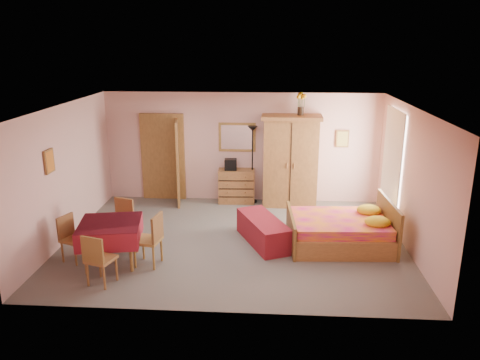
# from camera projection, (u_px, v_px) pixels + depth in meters

# --- Properties ---
(floor) EXTENTS (6.50, 6.50, 0.00)m
(floor) POSITION_uv_depth(u_px,v_px,m) (234.00, 241.00, 9.10)
(floor) COLOR #66615A
(floor) RESTS_ON ground
(ceiling) EXTENTS (6.50, 6.50, 0.00)m
(ceiling) POSITION_uv_depth(u_px,v_px,m) (233.00, 107.00, 8.36)
(ceiling) COLOR brown
(ceiling) RESTS_ON wall_back
(wall_back) EXTENTS (6.50, 0.10, 2.60)m
(wall_back) POSITION_uv_depth(u_px,v_px,m) (242.00, 148.00, 11.12)
(wall_back) COLOR #DEA9A1
(wall_back) RESTS_ON floor
(wall_front) EXTENTS (6.50, 0.10, 2.60)m
(wall_front) POSITION_uv_depth(u_px,v_px,m) (219.00, 228.00, 6.34)
(wall_front) COLOR #DEA9A1
(wall_front) RESTS_ON floor
(wall_left) EXTENTS (0.10, 5.00, 2.60)m
(wall_left) POSITION_uv_depth(u_px,v_px,m) (64.00, 174.00, 8.93)
(wall_left) COLOR #DEA9A1
(wall_left) RESTS_ON floor
(wall_right) EXTENTS (0.10, 5.00, 2.60)m
(wall_right) POSITION_uv_depth(u_px,v_px,m) (411.00, 180.00, 8.53)
(wall_right) COLOR #DEA9A1
(wall_right) RESTS_ON floor
(doorway) EXTENTS (1.06, 0.12, 2.15)m
(doorway) POSITION_uv_depth(u_px,v_px,m) (163.00, 158.00, 11.29)
(doorway) COLOR #9E6B35
(doorway) RESTS_ON floor
(window) EXTENTS (0.08, 1.40, 1.95)m
(window) POSITION_uv_depth(u_px,v_px,m) (393.00, 156.00, 9.64)
(window) COLOR white
(window) RESTS_ON wall_right
(picture_left) EXTENTS (0.04, 0.32, 0.42)m
(picture_left) POSITION_uv_depth(u_px,v_px,m) (49.00, 161.00, 8.24)
(picture_left) COLOR orange
(picture_left) RESTS_ON wall_left
(picture_back) EXTENTS (0.30, 0.04, 0.40)m
(picture_back) POSITION_uv_depth(u_px,v_px,m) (342.00, 139.00, 10.88)
(picture_back) COLOR #D8BF59
(picture_back) RESTS_ON wall_back
(chest_of_drawers) EXTENTS (0.87, 0.46, 0.81)m
(chest_of_drawers) POSITION_uv_depth(u_px,v_px,m) (237.00, 186.00, 11.18)
(chest_of_drawers) COLOR #915C31
(chest_of_drawers) RESTS_ON floor
(wall_mirror) EXTENTS (0.88, 0.05, 0.69)m
(wall_mirror) POSITION_uv_depth(u_px,v_px,m) (237.00, 137.00, 11.06)
(wall_mirror) COLOR white
(wall_mirror) RESTS_ON wall_back
(stereo) EXTENTS (0.30, 0.22, 0.27)m
(stereo) POSITION_uv_depth(u_px,v_px,m) (231.00, 164.00, 11.03)
(stereo) COLOR black
(stereo) RESTS_ON chest_of_drawers
(floor_lamp) EXTENTS (0.28, 0.28, 1.85)m
(floor_lamp) POSITION_uv_depth(u_px,v_px,m) (252.00, 165.00, 11.04)
(floor_lamp) COLOR black
(floor_lamp) RESTS_ON floor
(wardrobe) EXTENTS (1.38, 0.74, 2.13)m
(wardrobe) POSITION_uv_depth(u_px,v_px,m) (291.00, 161.00, 10.81)
(wardrobe) COLOR #9B6634
(wardrobe) RESTS_ON floor
(sunflower_vase) EXTENTS (0.21, 0.21, 0.51)m
(sunflower_vase) POSITION_uv_depth(u_px,v_px,m) (301.00, 104.00, 10.47)
(sunflower_vase) COLOR yellow
(sunflower_vase) RESTS_ON wardrobe
(bed) EXTENTS (1.99, 1.60, 0.88)m
(bed) POSITION_uv_depth(u_px,v_px,m) (340.00, 223.00, 8.81)
(bed) COLOR #C81372
(bed) RESTS_ON floor
(bench) EXTENTS (1.09, 1.57, 0.49)m
(bench) POSITION_uv_depth(u_px,v_px,m) (263.00, 231.00, 8.96)
(bench) COLOR maroon
(bench) RESTS_ON floor
(dining_table) EXTENTS (1.19, 1.19, 0.75)m
(dining_table) POSITION_uv_depth(u_px,v_px,m) (111.00, 243.00, 8.11)
(dining_table) COLOR maroon
(dining_table) RESTS_ON floor
(chair_south) EXTENTS (0.49, 0.49, 0.87)m
(chair_south) POSITION_uv_depth(u_px,v_px,m) (101.00, 258.00, 7.40)
(chair_south) COLOR #A06736
(chair_south) RESTS_ON floor
(chair_north) EXTENTS (0.52, 0.52, 0.90)m
(chair_north) POSITION_uv_depth(u_px,v_px,m) (119.00, 224.00, 8.75)
(chair_north) COLOR #A26E37
(chair_north) RESTS_ON floor
(chair_west) EXTENTS (0.48, 0.48, 0.83)m
(chair_west) POSITION_uv_depth(u_px,v_px,m) (74.00, 239.00, 8.18)
(chair_west) COLOR #A06836
(chair_west) RESTS_ON floor
(chair_east) EXTENTS (0.49, 0.49, 0.93)m
(chair_east) POSITION_uv_depth(u_px,v_px,m) (148.00, 240.00, 8.02)
(chair_east) COLOR #AC7E3A
(chair_east) RESTS_ON floor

